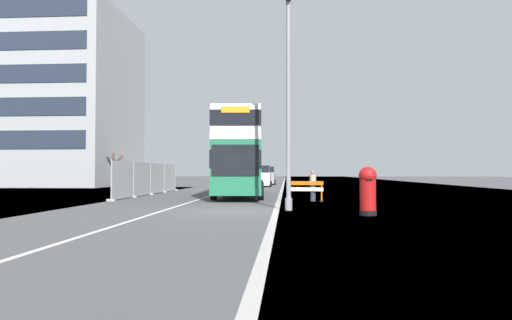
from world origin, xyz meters
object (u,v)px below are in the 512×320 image
at_px(double_decker_bus, 240,154).
at_px(roadworks_barrier, 306,189).
at_px(car_receding_mid, 267,176).
at_px(car_oncoming_near, 261,177).
at_px(car_receding_far, 242,176).
at_px(lamppost_foreground, 288,108).
at_px(red_pillar_postbox, 368,189).
at_px(pedestrian_at_kerb, 313,186).

height_order(double_decker_bus, roadworks_barrier, double_decker_bus).
bearing_deg(car_receding_mid, car_oncoming_near, -91.80).
distance_m(roadworks_barrier, car_receding_far, 41.14).
relative_size(lamppost_foreground, car_receding_far, 2.19).
relative_size(lamppost_foreground, car_oncoming_near, 1.99).
bearing_deg(red_pillar_postbox, car_receding_far, 100.95).
height_order(car_receding_far, pedestrian_at_kerb, car_receding_far).
height_order(red_pillar_postbox, car_oncoming_near, car_oncoming_near).
bearing_deg(lamppost_foreground, roadworks_barrier, 80.61).
bearing_deg(roadworks_barrier, car_receding_mid, 96.28).
bearing_deg(double_decker_bus, car_receding_far, 95.47).
distance_m(lamppost_foreground, pedestrian_at_kerb, 6.74).
bearing_deg(roadworks_barrier, pedestrian_at_kerb, 17.47).
xyz_separation_m(car_receding_far, pedestrian_at_kerb, (7.76, -40.36, -0.16)).
xyz_separation_m(double_decker_bus, pedestrian_at_kerb, (4.29, -4.20, -1.84)).
relative_size(double_decker_bus, roadworks_barrier, 6.33).
distance_m(red_pillar_postbox, car_oncoming_near, 31.57).
xyz_separation_m(double_decker_bus, car_receding_far, (-3.46, 36.16, -1.68)).
bearing_deg(car_receding_far, roadworks_barrier, -79.66).
bearing_deg(double_decker_bus, red_pillar_postbox, -63.73).
height_order(car_oncoming_near, car_receding_mid, car_oncoming_near).
distance_m(red_pillar_postbox, car_receding_far, 48.82).
relative_size(red_pillar_postbox, car_receding_mid, 0.41).
height_order(roadworks_barrier, car_receding_mid, car_receding_mid).
distance_m(lamppost_foreground, red_pillar_postbox, 4.62).
relative_size(red_pillar_postbox, pedestrian_at_kerb, 1.06).
height_order(lamppost_foreground, car_receding_far, lamppost_foreground).
distance_m(double_decker_bus, car_receding_mid, 26.94).
bearing_deg(lamppost_foreground, car_receding_mid, 93.89).
bearing_deg(car_receding_mid, pedestrian_at_kerb, -83.02).
xyz_separation_m(red_pillar_postbox, car_receding_mid, (-5.32, 38.66, 0.08)).
height_order(car_oncoming_near, pedestrian_at_kerb, car_oncoming_near).
bearing_deg(car_receding_far, lamppost_foreground, -82.02).
bearing_deg(roadworks_barrier, red_pillar_postbox, -75.78).
bearing_deg(car_oncoming_near, pedestrian_at_kerb, -80.24).
bearing_deg(car_oncoming_near, red_pillar_postbox, -79.86).
height_order(car_oncoming_near, car_receding_far, car_oncoming_near).
bearing_deg(pedestrian_at_kerb, red_pillar_postbox, -78.66).
bearing_deg(car_oncoming_near, car_receding_mid, 88.20).
height_order(roadworks_barrier, pedestrian_at_kerb, pedestrian_at_kerb).
distance_m(roadworks_barrier, pedestrian_at_kerb, 0.42).
xyz_separation_m(double_decker_bus, car_oncoming_near, (0.25, 19.30, -1.62)).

